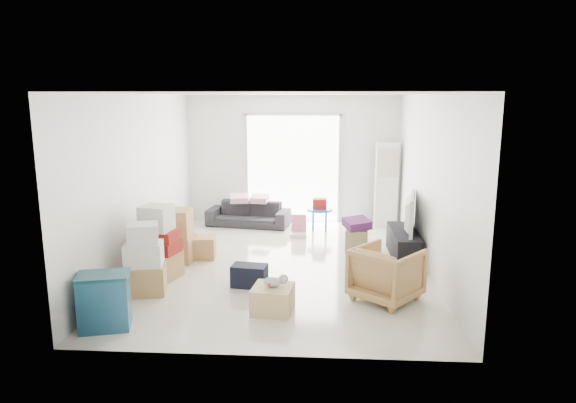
{
  "coord_description": "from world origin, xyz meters",
  "views": [
    {
      "loc": [
        0.57,
        -7.9,
        2.65
      ],
      "look_at": [
        0.07,
        0.2,
        1.0
      ],
      "focal_mm": 32.0,
      "sensor_mm": 36.0,
      "label": 1
    }
  ],
  "objects_px": {
    "tv_console": "(404,244)",
    "kids_table": "(320,208)",
    "ac_tower": "(386,185)",
    "storage_bins": "(104,301)",
    "ottoman": "(357,239)",
    "armchair": "(387,271)",
    "television": "(405,227)",
    "wood_crate": "(273,299)",
    "sofa": "(248,210)"
  },
  "relations": [
    {
      "from": "ac_tower",
      "to": "armchair",
      "type": "height_order",
      "value": "ac_tower"
    },
    {
      "from": "storage_bins",
      "to": "wood_crate",
      "type": "height_order",
      "value": "storage_bins"
    },
    {
      "from": "tv_console",
      "to": "wood_crate",
      "type": "distance_m",
      "value": 3.09
    },
    {
      "from": "ottoman",
      "to": "wood_crate",
      "type": "bearing_deg",
      "value": -114.26
    },
    {
      "from": "tv_console",
      "to": "armchair",
      "type": "xyz_separation_m",
      "value": [
        -0.53,
        -1.88,
        0.17
      ]
    },
    {
      "from": "sofa",
      "to": "ottoman",
      "type": "xyz_separation_m",
      "value": [
        2.14,
        -1.62,
        -0.15
      ]
    },
    {
      "from": "television",
      "to": "armchair",
      "type": "xyz_separation_m",
      "value": [
        -0.53,
        -1.88,
        -0.13
      ]
    },
    {
      "from": "armchair",
      "to": "ottoman",
      "type": "height_order",
      "value": "armchair"
    },
    {
      "from": "tv_console",
      "to": "sofa",
      "type": "distance_m",
      "value": 3.53
    },
    {
      "from": "armchair",
      "to": "wood_crate",
      "type": "relative_size",
      "value": 1.62
    },
    {
      "from": "tv_console",
      "to": "sofa",
      "type": "bearing_deg",
      "value": 145.41
    },
    {
      "from": "wood_crate",
      "to": "sofa",
      "type": "bearing_deg",
      "value": 101.76
    },
    {
      "from": "ac_tower",
      "to": "sofa",
      "type": "bearing_deg",
      "value": -176.99
    },
    {
      "from": "tv_console",
      "to": "television",
      "type": "bearing_deg",
      "value": 90.0
    },
    {
      "from": "armchair",
      "to": "wood_crate",
      "type": "xyz_separation_m",
      "value": [
        -1.47,
        -0.47,
        -0.23
      ]
    },
    {
      "from": "ac_tower",
      "to": "tv_console",
      "type": "bearing_deg",
      "value": -88.67
    },
    {
      "from": "ac_tower",
      "to": "tv_console",
      "type": "xyz_separation_m",
      "value": [
        0.05,
        -2.15,
        -0.65
      ]
    },
    {
      "from": "ac_tower",
      "to": "wood_crate",
      "type": "height_order",
      "value": "ac_tower"
    },
    {
      "from": "ottoman",
      "to": "kids_table",
      "type": "distance_m",
      "value": 1.51
    },
    {
      "from": "wood_crate",
      "to": "armchair",
      "type": "bearing_deg",
      "value": 17.86
    },
    {
      "from": "television",
      "to": "sofa",
      "type": "height_order",
      "value": "sofa"
    },
    {
      "from": "tv_console",
      "to": "kids_table",
      "type": "relative_size",
      "value": 2.11
    },
    {
      "from": "ac_tower",
      "to": "storage_bins",
      "type": "bearing_deg",
      "value": -127.03
    },
    {
      "from": "ac_tower",
      "to": "ottoman",
      "type": "distance_m",
      "value": 2.02
    },
    {
      "from": "ac_tower",
      "to": "wood_crate",
      "type": "bearing_deg",
      "value": -113.36
    },
    {
      "from": "kids_table",
      "to": "wood_crate",
      "type": "xyz_separation_m",
      "value": [
        -0.58,
        -4.07,
        -0.3
      ]
    },
    {
      "from": "ac_tower",
      "to": "ottoman",
      "type": "height_order",
      "value": "ac_tower"
    },
    {
      "from": "television",
      "to": "wood_crate",
      "type": "relative_size",
      "value": 2.2
    },
    {
      "from": "armchair",
      "to": "ottoman",
      "type": "xyz_separation_m",
      "value": [
        -0.23,
        2.27,
        -0.21
      ]
    },
    {
      "from": "tv_console",
      "to": "television",
      "type": "height_order",
      "value": "television"
    },
    {
      "from": "storage_bins",
      "to": "kids_table",
      "type": "bearing_deg",
      "value": 61.99
    },
    {
      "from": "television",
      "to": "sofa",
      "type": "bearing_deg",
      "value": 66.39
    },
    {
      "from": "ottoman",
      "to": "wood_crate",
      "type": "distance_m",
      "value": 3.01
    },
    {
      "from": "sofa",
      "to": "ottoman",
      "type": "height_order",
      "value": "sofa"
    },
    {
      "from": "ottoman",
      "to": "wood_crate",
      "type": "xyz_separation_m",
      "value": [
        -1.24,
        -2.74,
        -0.02
      ]
    },
    {
      "from": "ac_tower",
      "to": "ottoman",
      "type": "xyz_separation_m",
      "value": [
        -0.71,
        -1.77,
        -0.69
      ]
    },
    {
      "from": "storage_bins",
      "to": "wood_crate",
      "type": "bearing_deg",
      "value": 17.36
    },
    {
      "from": "ac_tower",
      "to": "kids_table",
      "type": "bearing_deg",
      "value": -162.38
    },
    {
      "from": "television",
      "to": "wood_crate",
      "type": "bearing_deg",
      "value": 150.69
    },
    {
      "from": "sofa",
      "to": "armchair",
      "type": "distance_m",
      "value": 4.55
    },
    {
      "from": "storage_bins",
      "to": "kids_table",
      "type": "xyz_separation_m",
      "value": [
        2.48,
        4.67,
        0.13
      ]
    },
    {
      "from": "storage_bins",
      "to": "wood_crate",
      "type": "xyz_separation_m",
      "value": [
        1.9,
        0.59,
        -0.17
      ]
    },
    {
      "from": "tv_console",
      "to": "television",
      "type": "xyz_separation_m",
      "value": [
        0.0,
        0.0,
        0.3
      ]
    },
    {
      "from": "sofa",
      "to": "storage_bins",
      "type": "relative_size",
      "value": 2.57
    },
    {
      "from": "ac_tower",
      "to": "tv_console",
      "type": "relative_size",
      "value": 1.28
    },
    {
      "from": "ottoman",
      "to": "television",
      "type": "bearing_deg",
      "value": -27.02
    },
    {
      "from": "armchair",
      "to": "kids_table",
      "type": "height_order",
      "value": "armchair"
    },
    {
      "from": "television",
      "to": "wood_crate",
      "type": "distance_m",
      "value": 3.11
    },
    {
      "from": "sofa",
      "to": "wood_crate",
      "type": "xyz_separation_m",
      "value": [
        0.91,
        -4.36,
        -0.17
      ]
    },
    {
      "from": "ottoman",
      "to": "kids_table",
      "type": "bearing_deg",
      "value": 116.22
    }
  ]
}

